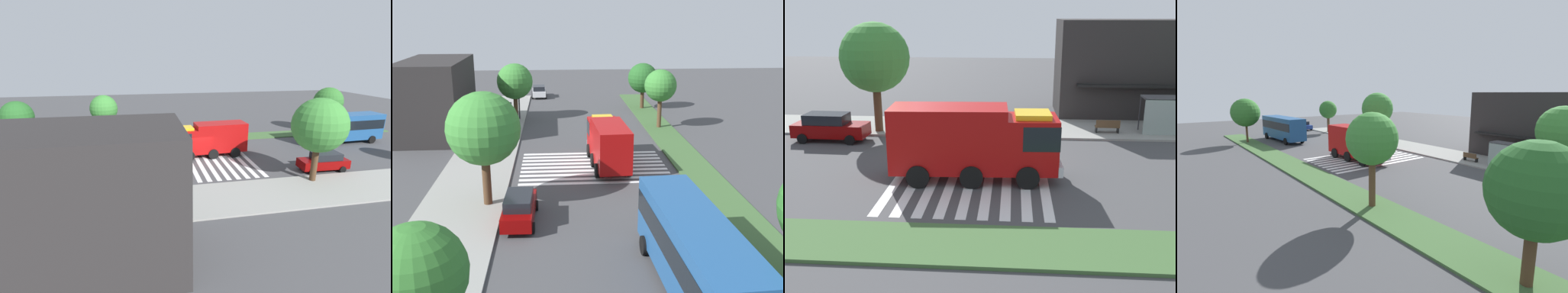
% 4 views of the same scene
% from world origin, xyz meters
% --- Properties ---
extents(ground_plane, '(120.00, 120.00, 0.00)m').
position_xyz_m(ground_plane, '(0.00, 0.00, 0.00)').
color(ground_plane, '#424244').
extents(sidewalk, '(60.00, 5.37, 0.14)m').
position_xyz_m(sidewalk, '(0.00, 9.11, 0.07)').
color(sidewalk, gray).
rests_on(sidewalk, ground_plane).
extents(median_strip, '(60.00, 3.00, 0.14)m').
position_xyz_m(median_strip, '(0.00, -7.93, 0.07)').
color(median_strip, '#3D6033').
rests_on(median_strip, ground_plane).
extents(crosswalk, '(7.65, 11.57, 0.01)m').
position_xyz_m(crosswalk, '(-1.45, 0.00, 0.01)').
color(crosswalk, silver).
rests_on(crosswalk, ground_plane).
extents(fire_truck, '(8.34, 2.99, 3.68)m').
position_xyz_m(fire_truck, '(-1.12, -1.13, 2.04)').
color(fire_truck, '#A50C0C').
rests_on(fire_truck, ground_plane).
extents(parked_car_mid, '(4.75, 2.08, 1.78)m').
position_xyz_m(parked_car_mid, '(-11.12, 5.23, 0.91)').
color(parked_car_mid, '#720505').
rests_on(parked_car_mid, ground_plane).
extents(parked_car_east, '(4.38, 2.19, 1.66)m').
position_xyz_m(parked_car_east, '(29.45, 5.22, 0.85)').
color(parked_car_east, silver).
rests_on(parked_car_east, ground_plane).
extents(transit_bus, '(10.78, 3.25, 3.69)m').
position_xyz_m(transit_bus, '(-19.10, -2.89, 2.18)').
color(transit_bus, navy).
rests_on(transit_bus, ground_plane).
extents(bus_stop_shelter, '(3.50, 1.40, 2.46)m').
position_xyz_m(bus_stop_shelter, '(10.97, 7.98, 1.89)').
color(bus_stop_shelter, '#4C4C51').
rests_on(bus_stop_shelter, sidewalk).
extents(bench_near_shelter, '(1.60, 0.50, 0.90)m').
position_xyz_m(bench_near_shelter, '(6.97, 7.97, 0.59)').
color(bench_near_shelter, '#4C3823').
rests_on(bench_near_shelter, sidewalk).
extents(street_lamp, '(0.36, 0.36, 5.45)m').
position_xyz_m(street_lamp, '(15.42, 7.03, 3.40)').
color(street_lamp, '#2D2D30').
rests_on(street_lamp, sidewalk).
extents(storefront_building, '(11.59, 6.60, 7.43)m').
position_xyz_m(storefront_building, '(9.88, 14.69, 3.71)').
color(storefront_building, '#282626').
rests_on(storefront_building, ground_plane).
extents(sidewalk_tree_far_west, '(3.27, 3.27, 5.78)m').
position_xyz_m(sidewalk_tree_far_west, '(-23.55, 7.43, 4.23)').
color(sidewalk_tree_far_west, '#513823').
rests_on(sidewalk_tree_far_west, sidewalk).
extents(sidewalk_tree_west, '(4.59, 4.59, 7.28)m').
position_xyz_m(sidewalk_tree_west, '(-8.57, 7.43, 5.09)').
color(sidewalk_tree_west, '#47301E').
rests_on(sidewalk_tree_west, sidewalk).
extents(sidewalk_tree_east, '(3.98, 3.98, 6.23)m').
position_xyz_m(sidewalk_tree_east, '(15.61, 7.43, 4.35)').
color(sidewalk_tree_east, '#513823').
rests_on(sidewalk_tree_east, sidewalk).
extents(median_tree_west, '(3.32, 3.32, 6.07)m').
position_xyz_m(median_tree_west, '(10.54, -7.93, 4.50)').
color(median_tree_west, '#513823').
rests_on(median_tree_west, median_strip).
extents(median_tree_center, '(3.66, 3.66, 5.61)m').
position_xyz_m(median_tree_center, '(20.37, -7.93, 3.90)').
color(median_tree_center, '#47301E').
rests_on(median_tree_center, median_strip).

